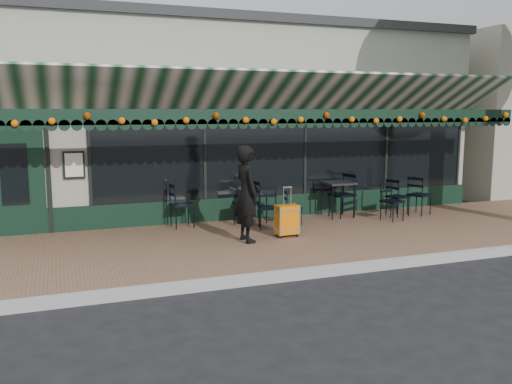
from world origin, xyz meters
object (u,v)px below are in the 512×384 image
object	(u,v)px
cafe_table_a	(338,185)
chair_a_left	(342,195)
suitcase	(287,220)
chair_b_front	(268,208)
woman	(247,194)
chair_a_front	(392,202)
chair_b_right	(293,207)
chair_a_right	(398,197)
chair_a_extra	(419,195)
chair_b_left	(247,203)
cafe_table_b	(254,196)
chair_solo	(182,205)

from	to	relation	value
cafe_table_a	chair_a_left	world-z (taller)	chair_a_left
suitcase	chair_b_front	xyz separation A→B (m)	(-0.07, 0.80, 0.11)
woman	chair_a_front	distance (m)	3.78
suitcase	chair_a_left	bearing A→B (deg)	31.57
chair_b_right	chair_a_right	bearing A→B (deg)	-78.67
cafe_table_a	chair_a_front	xyz separation A→B (m)	(0.93, -0.81, -0.30)
chair_a_right	chair_b_right	bearing A→B (deg)	78.88
chair_a_right	chair_b_front	xyz separation A→B (m)	(-3.33, -0.26, -0.01)
woman	chair_a_extra	size ratio (longest dim) A/B	1.96
chair_b_left	chair_b_right	distance (m)	0.99
chair_b_front	chair_b_right	bearing A→B (deg)	32.30
cafe_table_b	chair_a_front	world-z (taller)	chair_a_front
cafe_table_b	chair_a_front	bearing A→B (deg)	-16.92
woman	suitcase	distance (m)	1.03
chair_a_extra	chair_b_left	size ratio (longest dim) A/B	0.96
chair_solo	chair_b_right	bearing A→B (deg)	-108.84
chair_a_extra	chair_b_front	bearing A→B (deg)	71.44
chair_b_left	chair_b_front	xyz separation A→B (m)	(0.32, -0.45, -0.04)
woman	chair_a_front	world-z (taller)	woman
cafe_table_b	chair_a_extra	xyz separation A→B (m)	(3.96, -0.51, -0.12)
suitcase	chair_solo	distance (m)	2.33
chair_b_left	chair_b_right	world-z (taller)	chair_b_left
chair_a_left	cafe_table_a	bearing A→B (deg)	-126.53
suitcase	chair_a_front	size ratio (longest dim) A/B	1.15
chair_a_right	cafe_table_b	bearing A→B (deg)	69.45
chair_b_left	chair_b_right	bearing A→B (deg)	65.72
chair_a_left	chair_a_front	distance (m)	1.14
chair_a_left	chair_b_left	distance (m)	2.39
chair_a_left	chair_a_extra	xyz separation A→B (m)	(1.85, -0.38, -0.04)
chair_a_left	chair_b_front	xyz separation A→B (m)	(-2.06, -0.62, -0.07)
suitcase	chair_a_front	bearing A→B (deg)	9.05
cafe_table_a	chair_b_right	xyz separation A→B (m)	(-1.34, -0.46, -0.35)
woman	chair_a_extra	xyz separation A→B (m)	(4.69, 1.11, -0.44)
cafe_table_b	chair_b_left	xyz separation A→B (m)	(-0.27, -0.30, -0.10)
chair_b_left	chair_solo	bearing A→B (deg)	-114.26
cafe_table_b	chair_b_front	bearing A→B (deg)	-86.43
chair_b_front	chair_a_extra	bearing A→B (deg)	18.08
chair_a_left	chair_a_right	distance (m)	1.32
cafe_table_a	cafe_table_b	distance (m)	2.03
cafe_table_b	chair_a_extra	bearing A→B (deg)	-7.40
chair_a_left	chair_a_extra	bearing A→B (deg)	66.68
suitcase	cafe_table_a	world-z (taller)	suitcase
chair_a_left	chair_b_left	xyz separation A→B (m)	(-2.38, -0.17, -0.02)
chair_a_left	chair_a_right	bearing A→B (deg)	62.63
chair_b_front	woman	bearing A→B (deg)	-117.01
woman	chair_b_left	bearing A→B (deg)	-23.25
chair_a_right	chair_b_front	bearing A→B (deg)	82.13
suitcase	chair_a_extra	size ratio (longest dim) A/B	1.06
chair_a_extra	chair_b_right	bearing A→B (deg)	68.56
chair_solo	chair_b_left	bearing A→B (deg)	-108.83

